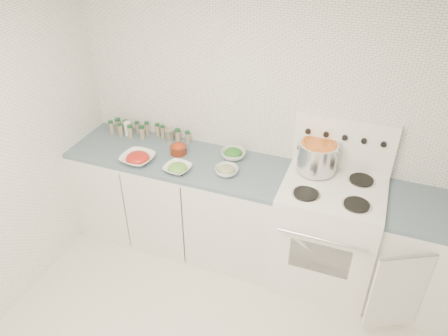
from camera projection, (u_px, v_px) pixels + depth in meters
room_walls at (215, 197)px, 2.12m from camera, size 3.54×3.04×2.52m
counter_left at (180, 200)px, 3.90m from camera, size 1.85×0.62×0.90m
stove at (327, 231)px, 3.49m from camera, size 0.76×0.70×1.36m
counter_right at (436, 261)px, 3.27m from camera, size 0.89×0.81×0.90m
stock_pot at (318, 155)px, 3.35m from camera, size 0.33×0.30×0.23m
bowl_tomato at (138, 158)px, 3.57m from camera, size 0.28×0.28×0.09m
bowl_snowpea at (177, 168)px, 3.46m from camera, size 0.23×0.23×0.07m
bowl_broccoli at (233, 154)px, 3.63m from camera, size 0.26×0.26×0.08m
bowl_zucchini at (226, 170)px, 3.43m from camera, size 0.23×0.23×0.07m
bowl_pepper at (178, 149)px, 3.68m from camera, size 0.14×0.14×0.09m
salt_canister at (128, 128)px, 3.94m from camera, size 0.07×0.07×0.13m
tin_can at (170, 135)px, 3.86m from camera, size 0.09×0.09×0.10m
spice_cluster at (142, 130)px, 3.92m from camera, size 0.76×0.15×0.13m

